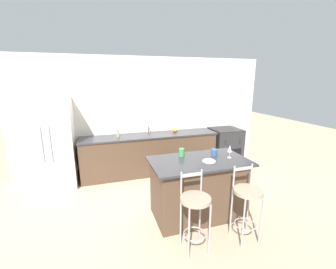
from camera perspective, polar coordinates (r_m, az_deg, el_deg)
ground_plane at (r=5.20m, az=-3.48°, el=-11.03°), size 18.00×18.00×0.00m
wall_back at (r=5.48m, az=-5.53°, el=5.01°), size 6.00×0.07×2.70m
back_counter at (r=5.38m, az=-4.57°, el=-4.82°), size 3.16×0.70×0.93m
sink_faucet at (r=5.41m, az=-5.18°, el=1.91°), size 0.02×0.13×0.22m
kitchen_island at (r=3.77m, az=7.71°, el=-13.25°), size 1.54×0.88×0.96m
refrigerator at (r=5.15m, az=-27.60°, el=-2.08°), size 0.89×0.77×1.83m
oven_range at (r=6.08m, az=14.19°, el=-2.93°), size 0.73×0.72×0.95m
bar_stool_near at (r=3.01m, az=6.88°, el=-17.95°), size 0.39×0.39×1.06m
bar_stool_far at (r=3.34m, az=19.42°, el=-15.24°), size 0.39×0.39×1.06m
dinner_plate at (r=3.55m, az=10.38°, el=-6.62°), size 0.20×0.20×0.02m
wine_glass at (r=3.74m, az=15.42°, el=-3.53°), size 0.07×0.07×0.21m
coffee_mug at (r=3.83m, az=11.65°, el=-4.41°), size 0.13×0.09×0.10m
tumbler_cup at (r=3.70m, az=3.49°, el=-4.56°), size 0.09×0.09×0.13m
pumpkin_decoration at (r=5.45m, az=1.79°, el=1.08°), size 0.12×0.12×0.12m
soap_bottle at (r=5.12m, az=-12.59°, el=0.16°), size 0.05×0.05×0.17m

